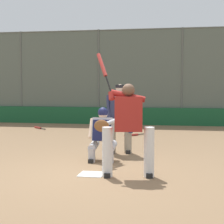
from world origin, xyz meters
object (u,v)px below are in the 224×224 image
object	(u,v)px
catcher_behind_plate	(102,133)
spare_bat_third_base_side	(39,128)
batter_at_plate	(128,126)
spare_bat_by_padding	(133,135)
umpire_home	(120,117)

from	to	relation	value
catcher_behind_plate	spare_bat_third_base_side	distance (m)	6.41
spare_bat_third_base_side	batter_at_plate	bearing A→B (deg)	166.81
batter_at_plate	spare_bat_by_padding	world-z (taller)	batter_at_plate
umpire_home	spare_bat_by_padding	xyz separation A→B (m)	(0.05, -3.04, -0.83)
catcher_behind_plate	spare_bat_by_padding	bearing A→B (deg)	-92.38
catcher_behind_plate	spare_bat_third_base_side	size ratio (longest dim) A/B	1.73
catcher_behind_plate	umpire_home	xyz separation A→B (m)	(-0.23, -0.95, 0.28)
batter_at_plate	spare_bat_by_padding	xyz separation A→B (m)	(0.51, -5.23, -0.85)
umpire_home	spare_bat_third_base_side	bearing A→B (deg)	-57.77
umpire_home	catcher_behind_plate	bearing A→B (deg)	68.95
catcher_behind_plate	umpire_home	world-z (taller)	umpire_home
umpire_home	spare_bat_by_padding	size ratio (longest dim) A/B	2.39
batter_at_plate	catcher_behind_plate	distance (m)	1.44
umpire_home	spare_bat_third_base_side	xyz separation A→B (m)	(3.69, -4.42, -0.83)
batter_at_plate	spare_bat_by_padding	size ratio (longest dim) A/B	3.22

